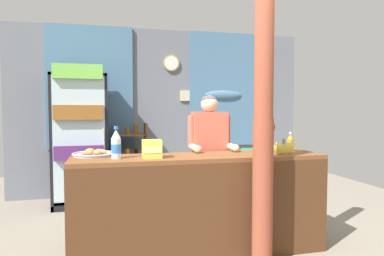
{
  "coord_description": "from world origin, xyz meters",
  "views": [
    {
      "loc": [
        -0.9,
        -2.77,
        1.41
      ],
      "look_at": [
        -0.05,
        0.67,
        1.22
      ],
      "focal_mm": 32.06,
      "sensor_mm": 36.0,
      "label": 1
    }
  ],
  "objects_px": {
    "soda_bottle_water": "(116,145)",
    "soda_bottle_lime_soda": "(260,144)",
    "bottle_shelf_rack": "(132,159)",
    "soda_bottle_orange_soda": "(290,143)",
    "plastic_lawn_chair": "(252,172)",
    "drink_fridge": "(81,130)",
    "shopkeeper": "(209,148)",
    "pastry_tray": "(94,154)",
    "timber_post": "(263,125)",
    "stall_counter": "(203,197)",
    "snack_box_instant_noodle": "(152,149)",
    "banana_bunch": "(284,148)"
  },
  "relations": [
    {
      "from": "plastic_lawn_chair",
      "to": "soda_bottle_lime_soda",
      "type": "distance_m",
      "value": 1.65
    },
    {
      "from": "plastic_lawn_chair",
      "to": "banana_bunch",
      "type": "distance_m",
      "value": 1.72
    },
    {
      "from": "plastic_lawn_chair",
      "to": "soda_bottle_lime_soda",
      "type": "bearing_deg",
      "value": -110.75
    },
    {
      "from": "soda_bottle_lime_soda",
      "to": "pastry_tray",
      "type": "xyz_separation_m",
      "value": [
        -1.64,
        0.19,
        -0.08
      ]
    },
    {
      "from": "stall_counter",
      "to": "snack_box_instant_noodle",
      "type": "distance_m",
      "value": 0.67
    },
    {
      "from": "bottle_shelf_rack",
      "to": "soda_bottle_orange_soda",
      "type": "relative_size",
      "value": 5.79
    },
    {
      "from": "soda_bottle_water",
      "to": "soda_bottle_lime_soda",
      "type": "xyz_separation_m",
      "value": [
        1.44,
        0.06,
        -0.03
      ]
    },
    {
      "from": "drink_fridge",
      "to": "soda_bottle_orange_soda",
      "type": "bearing_deg",
      "value": -40.5
    },
    {
      "from": "soda_bottle_water",
      "to": "soda_bottle_lime_soda",
      "type": "distance_m",
      "value": 1.44
    },
    {
      "from": "bottle_shelf_rack",
      "to": "timber_post",
      "type": "bearing_deg",
      "value": -70.25
    },
    {
      "from": "drink_fridge",
      "to": "timber_post",
      "type": "bearing_deg",
      "value": -55.01
    },
    {
      "from": "soda_bottle_orange_soda",
      "to": "snack_box_instant_noodle",
      "type": "xyz_separation_m",
      "value": [
        -1.5,
        -0.18,
        -0.0
      ]
    },
    {
      "from": "stall_counter",
      "to": "soda_bottle_orange_soda",
      "type": "distance_m",
      "value": 1.14
    },
    {
      "from": "snack_box_instant_noodle",
      "to": "pastry_tray",
      "type": "bearing_deg",
      "value": 150.46
    },
    {
      "from": "bottle_shelf_rack",
      "to": "soda_bottle_orange_soda",
      "type": "height_order",
      "value": "bottle_shelf_rack"
    },
    {
      "from": "stall_counter",
      "to": "timber_post",
      "type": "bearing_deg",
      "value": -34.57
    },
    {
      "from": "timber_post",
      "to": "plastic_lawn_chair",
      "type": "bearing_deg",
      "value": 69.04
    },
    {
      "from": "stall_counter",
      "to": "shopkeeper",
      "type": "bearing_deg",
      "value": 67.42
    },
    {
      "from": "bottle_shelf_rack",
      "to": "banana_bunch",
      "type": "distance_m",
      "value": 2.78
    },
    {
      "from": "drink_fridge",
      "to": "soda_bottle_lime_soda",
      "type": "xyz_separation_m",
      "value": [
        1.9,
        -2.02,
        -0.05
      ]
    },
    {
      "from": "plastic_lawn_chair",
      "to": "shopkeeper",
      "type": "height_order",
      "value": "shopkeeper"
    },
    {
      "from": "timber_post",
      "to": "soda_bottle_orange_soda",
      "type": "height_order",
      "value": "timber_post"
    },
    {
      "from": "shopkeeper",
      "to": "drink_fridge",
      "type": "bearing_deg",
      "value": 132.6
    },
    {
      "from": "drink_fridge",
      "to": "plastic_lawn_chair",
      "type": "bearing_deg",
      "value": -13.19
    },
    {
      "from": "bottle_shelf_rack",
      "to": "soda_bottle_water",
      "type": "height_order",
      "value": "soda_bottle_water"
    },
    {
      "from": "banana_bunch",
      "to": "bottle_shelf_rack",
      "type": "bearing_deg",
      "value": 118.9
    },
    {
      "from": "timber_post",
      "to": "plastic_lawn_chair",
      "type": "relative_size",
      "value": 3.11
    },
    {
      "from": "stall_counter",
      "to": "drink_fridge",
      "type": "height_order",
      "value": "drink_fridge"
    },
    {
      "from": "plastic_lawn_chair",
      "to": "shopkeeper",
      "type": "relative_size",
      "value": 0.55
    },
    {
      "from": "stall_counter",
      "to": "banana_bunch",
      "type": "bearing_deg",
      "value": -2.03
    },
    {
      "from": "timber_post",
      "to": "soda_bottle_orange_soda",
      "type": "xyz_separation_m",
      "value": [
        0.56,
        0.51,
        -0.23
      ]
    },
    {
      "from": "plastic_lawn_chair",
      "to": "pastry_tray",
      "type": "height_order",
      "value": "pastry_tray"
    },
    {
      "from": "soda_bottle_lime_soda",
      "to": "timber_post",
      "type": "bearing_deg",
      "value": -111.65
    },
    {
      "from": "drink_fridge",
      "to": "bottle_shelf_rack",
      "type": "height_order",
      "value": "drink_fridge"
    },
    {
      "from": "soda_bottle_water",
      "to": "snack_box_instant_noodle",
      "type": "relative_size",
      "value": 1.71
    },
    {
      "from": "drink_fridge",
      "to": "soda_bottle_lime_soda",
      "type": "relative_size",
      "value": 8.95
    },
    {
      "from": "pastry_tray",
      "to": "banana_bunch",
      "type": "xyz_separation_m",
      "value": [
        1.83,
        -0.34,
        0.04
      ]
    },
    {
      "from": "shopkeeper",
      "to": "snack_box_instant_noodle",
      "type": "height_order",
      "value": "shopkeeper"
    },
    {
      "from": "plastic_lawn_chair",
      "to": "snack_box_instant_noodle",
      "type": "relative_size",
      "value": 4.99
    },
    {
      "from": "soda_bottle_water",
      "to": "pastry_tray",
      "type": "relative_size",
      "value": 0.73
    },
    {
      "from": "soda_bottle_water",
      "to": "plastic_lawn_chair",
      "type": "bearing_deg",
      "value": 37.09
    },
    {
      "from": "drink_fridge",
      "to": "shopkeeper",
      "type": "height_order",
      "value": "drink_fridge"
    },
    {
      "from": "snack_box_instant_noodle",
      "to": "pastry_tray",
      "type": "relative_size",
      "value": 0.42
    },
    {
      "from": "bottle_shelf_rack",
      "to": "soda_bottle_lime_soda",
      "type": "distance_m",
      "value": 2.57
    },
    {
      "from": "soda_bottle_orange_soda",
      "to": "drink_fridge",
      "type": "bearing_deg",
      "value": 139.5
    },
    {
      "from": "plastic_lawn_chair",
      "to": "shopkeeper",
      "type": "xyz_separation_m",
      "value": [
        -0.96,
        -1.04,
        0.49
      ]
    },
    {
      "from": "stall_counter",
      "to": "drink_fridge",
      "type": "xyz_separation_m",
      "value": [
        -1.26,
        2.14,
        0.54
      ]
    },
    {
      "from": "banana_bunch",
      "to": "drink_fridge",
      "type": "bearing_deg",
      "value": 133.81
    },
    {
      "from": "soda_bottle_orange_soda",
      "to": "banana_bunch",
      "type": "xyz_separation_m",
      "value": [
        -0.2,
        -0.22,
        -0.03
      ]
    },
    {
      "from": "plastic_lawn_chair",
      "to": "pastry_tray",
      "type": "distance_m",
      "value": 2.57
    }
  ]
}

